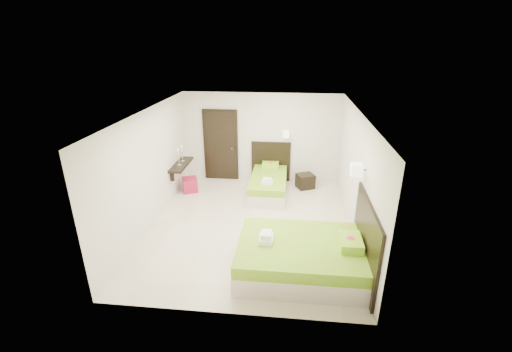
# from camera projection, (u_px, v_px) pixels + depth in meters

# --- Properties ---
(floor) EXTENTS (5.50, 5.50, 0.00)m
(floor) POSITION_uv_depth(u_px,v_px,m) (250.00, 225.00, 7.89)
(floor) COLOR beige
(floor) RESTS_ON ground
(bed_single) EXTENTS (1.15, 1.92, 1.58)m
(bed_single) POSITION_uv_depth(u_px,v_px,m) (269.00, 182.00, 9.48)
(bed_single) COLOR beige
(bed_single) RESTS_ON ground
(bed_double) EXTENTS (2.28, 1.94, 1.88)m
(bed_double) POSITION_uv_depth(u_px,v_px,m) (304.00, 256.00, 6.21)
(bed_double) COLOR beige
(bed_double) RESTS_ON ground
(nightstand) EXTENTS (0.58, 0.56, 0.41)m
(nightstand) POSITION_uv_depth(u_px,v_px,m) (305.00, 181.00, 9.77)
(nightstand) COLOR black
(nightstand) RESTS_ON ground
(ottoman) EXTENTS (0.51, 0.51, 0.39)m
(ottoman) POSITION_uv_depth(u_px,v_px,m) (190.00, 185.00, 9.55)
(ottoman) COLOR maroon
(ottoman) RESTS_ON ground
(door) EXTENTS (1.02, 0.15, 2.14)m
(door) POSITION_uv_depth(u_px,v_px,m) (221.00, 146.00, 10.10)
(door) COLOR black
(door) RESTS_ON ground
(console_shelf) EXTENTS (0.35, 1.20, 0.78)m
(console_shelf) POSITION_uv_depth(u_px,v_px,m) (181.00, 165.00, 9.26)
(console_shelf) COLOR black
(console_shelf) RESTS_ON ground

